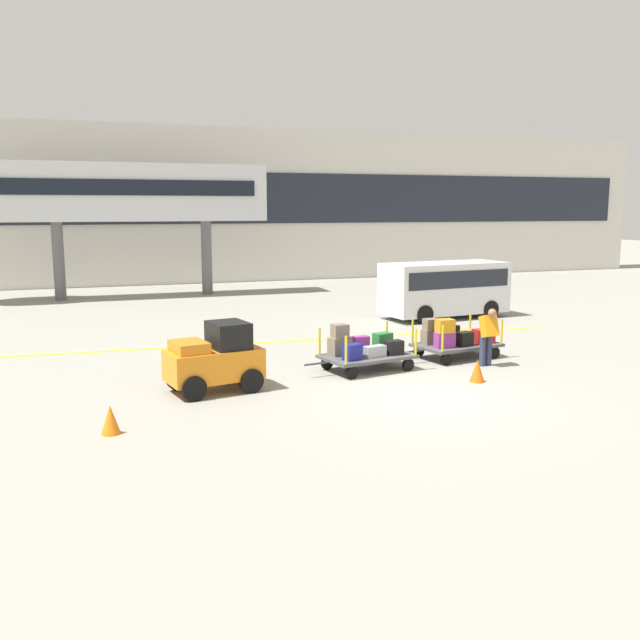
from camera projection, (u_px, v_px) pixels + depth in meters
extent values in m
plane|color=gray|center=(427.00, 397.00, 15.28)|extent=(120.00, 120.00, 0.00)
cube|color=yellow|center=(288.00, 341.00, 21.67)|extent=(18.27, 1.08, 0.01)
cube|color=beige|center=(212.00, 206.00, 38.84)|extent=(55.65, 2.40, 8.49)
cube|color=#1E232D|center=(216.00, 198.00, 37.61)|extent=(52.87, 0.12, 2.80)
cube|color=silver|center=(132.00, 193.00, 31.63)|extent=(12.15, 2.20, 2.60)
cube|color=black|center=(134.00, 187.00, 30.53)|extent=(10.93, 0.08, 0.70)
cylinder|color=#59595B|center=(59.00, 261.00, 31.05)|extent=(0.50, 0.50, 3.53)
cylinder|color=#59595B|center=(207.00, 258.00, 33.20)|extent=(0.50, 0.50, 3.53)
cube|color=orange|center=(214.00, 364.00, 15.69)|extent=(2.27, 1.48, 0.70)
cube|color=black|center=(228.00, 335.00, 15.77)|extent=(0.97, 1.12, 0.60)
cube|color=orange|center=(189.00, 347.00, 15.33)|extent=(0.86, 1.05, 0.24)
cylinder|color=black|center=(178.00, 378.00, 15.86)|extent=(0.58, 0.28, 0.56)
cylinder|color=black|center=(194.00, 388.00, 14.97)|extent=(0.58, 0.28, 0.56)
cylinder|color=black|center=(233.00, 371.00, 16.53)|extent=(0.58, 0.28, 0.56)
cylinder|color=black|center=(251.00, 381.00, 15.64)|extent=(0.58, 0.28, 0.56)
cube|color=#4C4C4F|center=(367.00, 356.00, 17.80)|extent=(2.52, 1.81, 0.08)
cylinder|color=gold|center=(319.00, 341.00, 17.77)|extent=(0.06, 0.06, 0.70)
cylinder|color=gold|center=(346.00, 350.00, 16.67)|extent=(0.06, 0.06, 0.70)
cylinder|color=gold|center=(387.00, 334.00, 18.81)|extent=(0.06, 0.06, 0.70)
cylinder|color=gold|center=(416.00, 342.00, 17.71)|extent=(0.06, 0.06, 0.70)
cylinder|color=black|center=(327.00, 363.00, 17.92)|extent=(0.33, 0.16, 0.32)
cylinder|color=black|center=(352.00, 373.00, 16.90)|extent=(0.33, 0.16, 0.32)
cylinder|color=black|center=(381.00, 356.00, 18.77)|extent=(0.33, 0.16, 0.32)
cylinder|color=black|center=(408.00, 365.00, 17.75)|extent=(0.33, 0.16, 0.32)
cylinder|color=#333333|center=(317.00, 364.00, 17.07)|extent=(0.70, 0.18, 0.05)
cube|color=#726651|center=(340.00, 346.00, 17.76)|extent=(0.65, 0.49, 0.46)
cube|color=navy|center=(352.00, 352.00, 17.17)|extent=(0.51, 0.42, 0.40)
cube|color=#8C338C|center=(361.00, 345.00, 17.98)|extent=(0.43, 0.27, 0.45)
cube|color=#99999E|center=(375.00, 351.00, 17.53)|extent=(0.64, 0.40, 0.29)
cube|color=#236B2D|center=(383.00, 342.00, 18.34)|extent=(0.55, 0.43, 0.47)
cube|color=black|center=(394.00, 348.00, 17.80)|extent=(0.46, 0.34, 0.37)
cube|color=#726651|center=(340.00, 331.00, 17.70)|extent=(0.42, 0.38, 0.34)
cube|color=#4C4C4F|center=(457.00, 345.00, 19.28)|extent=(2.52, 1.81, 0.08)
cylinder|color=gold|center=(413.00, 331.00, 19.25)|extent=(0.06, 0.06, 0.70)
cylinder|color=gold|center=(443.00, 339.00, 18.14)|extent=(0.06, 0.06, 0.70)
cylinder|color=gold|center=(470.00, 325.00, 20.29)|extent=(0.06, 0.06, 0.70)
cylinder|color=gold|center=(502.00, 331.00, 19.19)|extent=(0.06, 0.06, 0.70)
cylinder|color=black|center=(419.00, 351.00, 19.40)|extent=(0.33, 0.16, 0.32)
cylinder|color=black|center=(446.00, 359.00, 18.38)|extent=(0.33, 0.16, 0.32)
cylinder|color=black|center=(465.00, 345.00, 20.24)|extent=(0.33, 0.16, 0.32)
cylinder|color=black|center=(494.00, 353.00, 19.23)|extent=(0.33, 0.16, 0.32)
cylinder|color=#333333|center=(414.00, 351.00, 18.54)|extent=(0.70, 0.18, 0.05)
cube|color=#726651|center=(430.00, 337.00, 19.18)|extent=(0.51, 0.38, 0.41)
cube|color=#8C338C|center=(445.00, 340.00, 18.68)|extent=(0.56, 0.32, 0.42)
cube|color=black|center=(451.00, 334.00, 19.48)|extent=(0.49, 0.38, 0.47)
cube|color=black|center=(464.00, 339.00, 18.93)|extent=(0.50, 0.41, 0.39)
cube|color=orange|center=(466.00, 335.00, 19.84)|extent=(0.59, 0.30, 0.28)
cube|color=red|center=(483.00, 336.00, 19.30)|extent=(0.61, 0.35, 0.40)
cube|color=#726651|center=(430.00, 324.00, 19.12)|extent=(0.35, 0.33, 0.30)
cube|color=orange|center=(445.00, 326.00, 18.61)|extent=(0.46, 0.36, 0.36)
cylinder|color=#2D334C|center=(483.00, 351.00, 18.25)|extent=(0.16, 0.16, 0.82)
cylinder|color=#2D334C|center=(489.00, 350.00, 18.32)|extent=(0.16, 0.16, 0.82)
cube|color=orange|center=(489.00, 326.00, 18.09)|extent=(0.42, 0.44, 0.61)
sphere|color=#8C6647|center=(492.00, 313.00, 17.92)|extent=(0.22, 0.22, 0.22)
cube|color=silver|center=(444.00, 288.00, 26.19)|extent=(4.98, 2.41, 1.90)
cube|color=#1E232D|center=(445.00, 277.00, 26.13)|extent=(4.60, 2.41, 0.64)
cylinder|color=black|center=(424.00, 314.00, 24.91)|extent=(0.70, 0.31, 0.68)
cylinder|color=black|center=(490.00, 309.00, 26.17)|extent=(0.70, 0.31, 0.68)
cone|color=orange|center=(110.00, 420.00, 12.78)|extent=(0.36, 0.36, 0.55)
cone|color=#EA590F|center=(477.00, 371.00, 16.60)|extent=(0.36, 0.36, 0.55)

